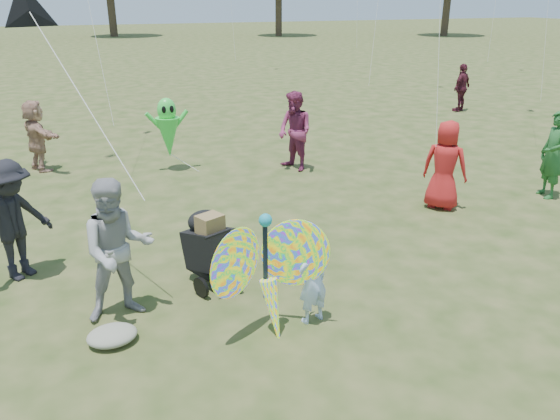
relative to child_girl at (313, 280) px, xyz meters
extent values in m
plane|color=#51592B|center=(0.21, -0.29, -0.59)|extent=(160.00, 160.00, 0.00)
imported|color=#AFC9F8|center=(0.00, 0.00, 0.00)|extent=(0.48, 0.37, 1.19)
imported|color=gray|center=(-2.26, 1.01, 0.36)|extent=(0.96, 0.77, 1.90)
ellipsoid|color=gray|center=(-2.47, 0.42, -0.50)|extent=(0.61, 0.50, 0.19)
imported|color=#B01C1C|center=(4.05, 2.82, 0.28)|extent=(0.98, 1.01, 1.75)
imported|color=black|center=(-3.59, 2.64, 0.32)|extent=(1.34, 1.28, 1.82)
imported|color=tan|center=(-3.47, 8.35, 0.26)|extent=(1.10, 1.64, 1.70)
imported|color=#7D2950|center=(2.29, 6.21, 0.35)|extent=(0.97, 1.09, 1.88)
imported|color=#225B28|center=(6.52, 2.58, 0.31)|extent=(0.58, 0.74, 1.81)
imported|color=#4E1A27|center=(10.62, 10.73, 0.25)|extent=(1.07, 0.79, 1.69)
cube|color=black|center=(-0.97, 1.45, -0.04)|extent=(0.77, 0.97, 0.71)
cube|color=black|center=(-0.97, 1.45, -0.37)|extent=(0.65, 0.79, 0.10)
ellipsoid|color=black|center=(-0.97, 1.70, 0.29)|extent=(0.51, 0.45, 0.33)
cylinder|color=black|center=(-1.21, 1.10, -0.44)|extent=(0.17, 0.29, 0.30)
cylinder|color=black|center=(-0.73, 1.10, -0.44)|extent=(0.17, 0.29, 0.30)
cylinder|color=black|center=(-0.97, 1.90, -0.48)|extent=(0.13, 0.22, 0.22)
cylinder|color=black|center=(-0.97, 0.97, 0.39)|extent=(0.41, 0.21, 0.03)
cube|color=olive|center=(-0.97, 1.40, 0.37)|extent=(0.42, 0.39, 0.26)
ellipsoid|color=#FF285F|center=(-1.00, 0.02, 0.41)|extent=(0.98, 0.71, 1.24)
ellipsoid|color=#FF285F|center=(-0.24, 0.02, 0.41)|extent=(0.98, 0.71, 1.24)
cylinder|color=black|center=(-0.62, 0.04, 0.36)|extent=(0.06, 0.06, 1.00)
cone|color=#FF285F|center=(-0.57, -0.13, -0.29)|extent=(0.36, 0.49, 0.93)
sphere|color=teal|center=(-0.62, 0.02, 0.91)|extent=(0.16, 0.16, 0.16)
cone|color=black|center=(-2.95, 2.92, 3.17)|extent=(0.89, 0.62, 0.81)
cylinder|color=silver|center=(-2.41, 2.01, 2.05)|extent=(1.10, 1.83, 2.25)
cone|color=#32D742|center=(-0.53, 7.26, 0.21)|extent=(0.56, 0.56, 0.95)
ellipsoid|color=#32D742|center=(-0.53, 7.26, 0.86)|extent=(0.44, 0.39, 0.57)
ellipsoid|color=black|center=(-0.62, 7.08, 0.91)|extent=(0.10, 0.05, 0.17)
ellipsoid|color=black|center=(-0.44, 7.08, 0.91)|extent=(0.10, 0.05, 0.17)
cylinder|color=#32D742|center=(-0.83, 7.26, 0.61)|extent=(0.43, 0.10, 0.49)
cylinder|color=#32D742|center=(-0.23, 7.26, 0.61)|extent=(0.43, 0.10, 0.49)
cylinder|color=silver|center=(-0.23, 7.06, -0.39)|extent=(0.61, 0.41, 0.41)
cylinder|color=#3A2D21|center=(2.21, 54.71, 1.72)|extent=(0.77, 0.77, 4.62)
cylinder|color=#3A2D21|center=(18.21, 49.71, 1.40)|extent=(0.66, 0.67, 3.99)
cylinder|color=#3A2D21|center=(34.21, 43.71, 1.61)|extent=(0.73, 0.73, 4.41)
camera|label=1|loc=(-2.55, -5.55, 3.37)|focal=35.00mm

